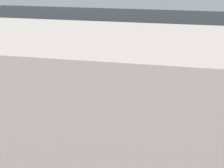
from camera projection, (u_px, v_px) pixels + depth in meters
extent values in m
plane|color=black|center=(144.00, 89.00, 15.03)|extent=(60.00, 60.00, 0.00)
cube|color=slate|center=(142.00, 129.00, 11.39)|extent=(24.00, 3.20, 0.04)
cube|color=blue|center=(123.00, 79.00, 14.67)|extent=(4.13, 2.33, 0.99)
cube|color=#1E232B|center=(128.00, 67.00, 14.24)|extent=(2.56, 1.87, 0.77)
cylinder|color=black|center=(104.00, 91.00, 14.27)|extent=(0.63, 0.32, 0.60)
cylinder|color=black|center=(104.00, 80.00, 15.52)|extent=(0.63, 0.32, 0.60)
cylinder|color=black|center=(143.00, 90.00, 14.30)|extent=(0.63, 0.32, 0.60)
cylinder|color=black|center=(141.00, 80.00, 15.55)|extent=(0.63, 0.32, 0.60)
cylinder|color=black|center=(221.00, 114.00, 12.06)|extent=(0.61, 0.24, 0.60)
cylinder|color=black|center=(214.00, 99.00, 13.34)|extent=(0.61, 0.24, 0.60)
cylinder|color=red|center=(86.00, 98.00, 13.43)|extent=(0.22, 0.22, 0.62)
sphere|color=red|center=(86.00, 93.00, 13.25)|extent=(0.26, 0.26, 0.26)
cylinder|color=red|center=(89.00, 98.00, 13.37)|extent=(0.10, 0.09, 0.09)
cylinder|color=red|center=(83.00, 97.00, 13.41)|extent=(0.10, 0.09, 0.09)
cylinder|color=#2D2D2D|center=(86.00, 102.00, 13.56)|extent=(0.31, 0.31, 0.06)
cube|color=#B2262D|center=(74.00, 87.00, 13.02)|extent=(0.30, 0.40, 0.55)
sphere|color=tan|center=(73.00, 81.00, 12.83)|extent=(0.22, 0.22, 0.22)
cylinder|color=#1E1E2D|center=(75.00, 96.00, 13.44)|extent=(0.13, 0.13, 0.85)
cylinder|color=#1E1E2D|center=(74.00, 98.00, 13.28)|extent=(0.13, 0.13, 0.85)
cylinder|color=#B2262D|center=(74.00, 85.00, 13.23)|extent=(0.09, 0.09, 0.50)
cylinder|color=#B2262D|center=(73.00, 89.00, 12.81)|extent=(0.09, 0.09, 0.50)
cylinder|color=#B7BABF|center=(207.00, 139.00, 10.03)|extent=(0.04, 0.04, 1.05)
cylinder|color=#B7BABF|center=(171.00, 135.00, 10.25)|extent=(0.04, 0.04, 1.05)
cylinder|color=#B7BABF|center=(136.00, 131.00, 10.47)|extent=(0.04, 0.04, 1.05)
cylinder|color=#B7BABF|center=(103.00, 128.00, 10.69)|extent=(0.04, 0.04, 1.05)
cylinder|color=#B7BABF|center=(71.00, 125.00, 10.91)|extent=(0.04, 0.04, 1.05)
cylinder|color=#B7BABF|center=(154.00, 126.00, 10.13)|extent=(8.16, 0.04, 0.04)
cylinder|color=#B7BABF|center=(153.00, 132.00, 10.33)|extent=(8.16, 0.04, 0.04)
cylinder|color=#4C4C51|center=(67.00, 107.00, 11.10)|extent=(0.07, 0.07, 2.40)
cube|color=black|center=(65.00, 91.00, 10.64)|extent=(0.04, 0.44, 0.44)
cube|color=gray|center=(149.00, 161.00, 5.54)|extent=(14.92, 2.40, 6.38)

